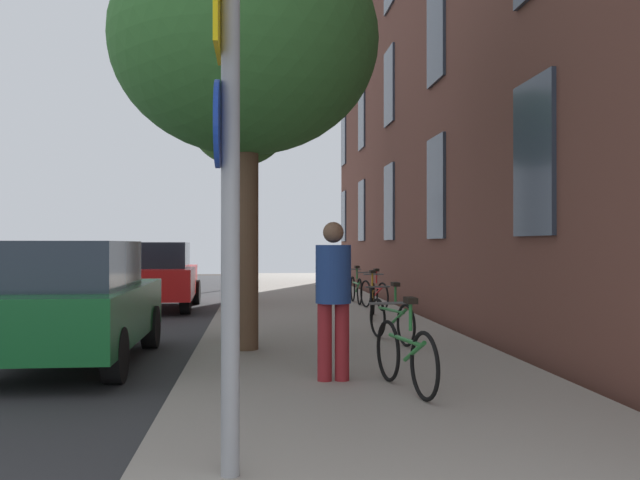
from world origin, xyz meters
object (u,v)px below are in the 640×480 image
object	(u,v)px
bicycle_3	(374,293)
car_1	(157,275)
tree_far	(239,129)
car_0	(69,301)
sign_post	(227,178)
bicycle_2	(373,299)
bicycle_0	(405,354)
traffic_light	(243,221)
pedestrian_0	(333,290)
bicycle_4	(356,289)
tree_near	(245,43)
bicycle_1	(391,318)

from	to	relation	value
bicycle_3	car_1	size ratio (longest dim) A/B	0.37
tree_far	car_0	world-z (taller)	tree_far
sign_post	car_1	world-z (taller)	sign_post
bicycle_2	bicycle_0	bearing A→B (deg)	-96.73
bicycle_0	traffic_light	bearing A→B (deg)	95.86
pedestrian_0	bicycle_0	bearing A→B (deg)	-41.22
pedestrian_0	bicycle_4	bearing A→B (deg)	80.55
bicycle_0	car_1	world-z (taller)	car_1
bicycle_0	bicycle_2	xyz separation A→B (m)	(0.83, 7.06, 0.00)
traffic_light	tree_near	bearing A→B (deg)	-88.89
tree_near	bicycle_2	xyz separation A→B (m)	(2.49, 4.10, -3.92)
tree_far	car_0	size ratio (longest dim) A/B	1.31
pedestrian_0	bicycle_3	bearing A→B (deg)	77.54
tree_near	car_1	world-z (taller)	tree_near
tree_near	bicycle_0	bearing A→B (deg)	-60.82
bicycle_1	car_0	distance (m)	4.60
sign_post	car_1	size ratio (longest dim) A/B	0.77
bicycle_1	pedestrian_0	bearing A→B (deg)	-112.19
bicycle_1	bicycle_2	world-z (taller)	bicycle_2
traffic_light	bicycle_1	bearing A→B (deg)	-80.92
bicycle_0	car_1	bearing A→B (deg)	110.42
car_0	bicycle_1	bearing A→B (deg)	12.75
bicycle_0	tree_near	bearing A→B (deg)	119.18
bicycle_0	car_0	xyz separation A→B (m)	(-3.94, 2.51, 0.35)
bicycle_2	car_0	size ratio (longest dim) A/B	0.40
tree_near	bicycle_0	world-z (taller)	tree_near
sign_post	bicycle_2	distance (m)	9.98
sign_post	car_0	size ratio (longest dim) A/B	0.76
bicycle_2	bicycle_4	distance (m)	3.39
bicycle_1	car_1	world-z (taller)	car_1
pedestrian_0	car_0	distance (m)	3.81
bicycle_3	pedestrian_0	size ratio (longest dim) A/B	0.92
bicycle_0	car_1	xyz separation A→B (m)	(-3.89, 10.46, 0.35)
tree_far	car_1	world-z (taller)	tree_far
sign_post	bicycle_4	xyz separation A→B (m)	(2.66, 12.93, -1.53)
sign_post	bicycle_0	xyz separation A→B (m)	(1.68, 2.48, -1.52)
bicycle_2	car_1	world-z (taller)	car_1
tree_near	bicycle_1	distance (m)	4.54
bicycle_2	bicycle_3	world-z (taller)	bicycle_2
bicycle_0	bicycle_1	world-z (taller)	bicycle_0
bicycle_1	car_1	xyz separation A→B (m)	(-4.43, 6.93, 0.37)
sign_post	tree_far	distance (m)	14.46
tree_far	bicycle_3	distance (m)	5.93
car_0	tree_near	bearing A→B (deg)	11.09
pedestrian_0	car_0	size ratio (longest dim) A/B	0.40
tree_far	bicycle_0	bearing A→B (deg)	-80.65
sign_post	tree_near	size ratio (longest dim) A/B	0.56
bicycle_0	car_0	world-z (taller)	car_0
tree_near	bicycle_1	size ratio (longest dim) A/B	3.55
tree_near	car_0	world-z (taller)	tree_near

